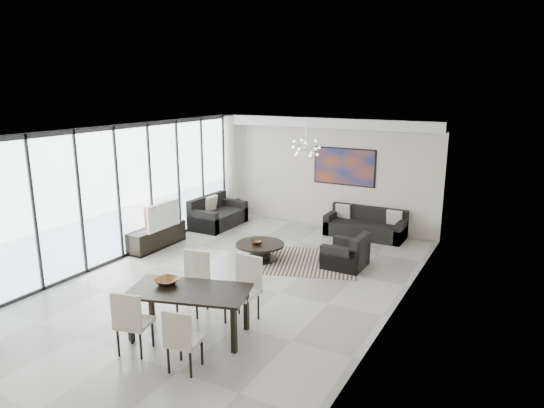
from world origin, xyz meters
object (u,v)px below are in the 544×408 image
Objects in this scene: television at (160,215)px; coffee_table at (260,250)px; sofa_main at (365,227)px; tv_console at (157,237)px; dining_table at (189,295)px.

coffee_table is at bearing -79.27° from television.
sofa_main is 1.23× the size of tv_console.
sofa_main is (1.49, 2.72, 0.03)m from coffee_table.
dining_table is (3.25, -2.92, 0.41)m from tv_console.
sofa_main is 5.12m from tv_console.
television is 4.23m from dining_table.
sofa_main is 5.04m from television.
sofa_main is at bearing -50.84° from television.
dining_table is at bearing -133.43° from television.
coffee_table is 0.54× the size of sofa_main.
dining_table is at bearing -97.33° from sofa_main.
tv_console is 0.81× the size of dining_table.
television is (-2.38, -0.47, 0.59)m from coffee_table.
tv_console is (-2.54, -0.44, 0.04)m from coffee_table.
tv_console is at bearing -141.89° from sofa_main.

